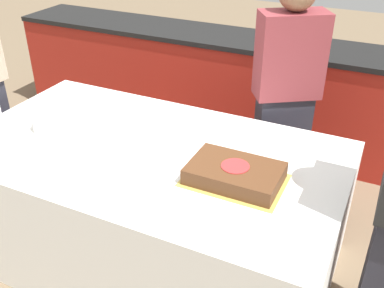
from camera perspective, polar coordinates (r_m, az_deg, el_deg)
ground_plane at (r=2.92m, az=-4.84°, el=-13.69°), size 14.00×14.00×0.00m
back_counter at (r=3.95m, az=7.08°, el=6.76°), size 4.40×0.58×0.92m
dining_table at (r=2.67m, az=-5.19°, el=-7.75°), size 2.11×1.18×0.77m
cake at (r=2.18m, az=5.46°, el=-3.77°), size 0.48×0.33×0.09m
plate_stack at (r=2.76m, az=-17.40°, el=2.57°), size 0.21×0.21×0.07m
side_plate_near_cake at (r=2.47m, az=6.49°, el=-0.41°), size 0.19×0.19×0.00m
person_cutting_cake at (r=2.91m, az=11.78°, el=5.65°), size 0.44×0.39×1.61m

